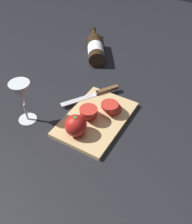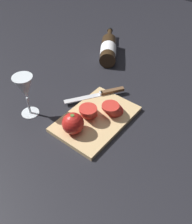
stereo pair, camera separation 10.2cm
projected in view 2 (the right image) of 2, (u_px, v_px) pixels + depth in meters
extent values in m
plane|color=black|center=(92.00, 131.00, 1.01)|extent=(3.00, 3.00, 0.00)
cube|color=tan|center=(96.00, 119.00, 1.05)|extent=(0.33, 0.22, 0.02)
cylinder|color=#332314|center=(108.00, 50.00, 1.38)|extent=(0.22, 0.19, 0.08)
cone|color=#332314|center=(109.00, 39.00, 1.47)|extent=(0.06, 0.08, 0.08)
cylinder|color=#332314|center=(110.00, 35.00, 1.51)|extent=(0.09, 0.07, 0.03)
cylinder|color=black|center=(110.00, 31.00, 1.54)|extent=(0.03, 0.03, 0.03)
cylinder|color=silver|center=(108.00, 52.00, 1.37)|extent=(0.12, 0.12, 0.08)
cylinder|color=silver|center=(30.00, 112.00, 1.09)|extent=(0.07, 0.07, 0.00)
cylinder|color=silver|center=(29.00, 105.00, 1.06)|extent=(0.01, 0.01, 0.08)
cone|color=silver|center=(25.00, 88.00, 1.00)|extent=(0.08, 0.08, 0.10)
cone|color=beige|center=(26.00, 94.00, 1.02)|extent=(0.03, 0.03, 0.04)
sphere|color=red|center=(73.00, 123.00, 0.96)|extent=(0.08, 0.08, 0.08)
cylinder|color=#47702D|center=(72.00, 116.00, 0.94)|extent=(0.01, 0.01, 0.01)
cube|color=silver|center=(83.00, 98.00, 1.13)|extent=(0.15, 0.11, 0.00)
cube|color=silver|center=(101.00, 93.00, 1.14)|extent=(0.02, 0.02, 0.01)
cube|color=brown|center=(112.00, 91.00, 1.16)|extent=(0.10, 0.07, 0.01)
cylinder|color=red|center=(89.00, 113.00, 1.06)|extent=(0.07, 0.07, 0.01)
cylinder|color=red|center=(89.00, 112.00, 1.04)|extent=(0.07, 0.07, 0.01)
cylinder|color=red|center=(89.00, 111.00, 1.03)|extent=(0.07, 0.07, 0.01)
cylinder|color=red|center=(88.00, 111.00, 1.02)|extent=(0.07, 0.07, 0.01)
cylinder|color=red|center=(88.00, 110.00, 1.01)|extent=(0.07, 0.07, 0.01)
cylinder|color=red|center=(88.00, 109.00, 1.00)|extent=(0.07, 0.07, 0.01)
cylinder|color=red|center=(115.00, 111.00, 1.07)|extent=(0.07, 0.07, 0.01)
cylinder|color=red|center=(114.00, 110.00, 1.06)|extent=(0.07, 0.07, 0.01)
cylinder|color=red|center=(113.00, 109.00, 1.05)|extent=(0.07, 0.07, 0.01)
cylinder|color=red|center=(112.00, 107.00, 1.04)|extent=(0.07, 0.07, 0.01)
cylinder|color=red|center=(111.00, 106.00, 1.03)|extent=(0.07, 0.07, 0.01)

